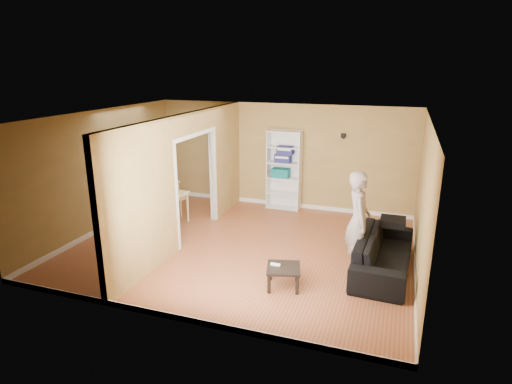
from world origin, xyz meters
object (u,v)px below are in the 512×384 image
person (359,212)px  dining_table (159,196)px  chair_far (179,196)px  sofa (384,248)px  coffee_table (283,270)px  bookshelf (285,170)px  chair_left (135,199)px  chair_near (148,212)px

person → dining_table: person is taller
person → chair_far: 4.66m
sofa → dining_table: sofa is taller
dining_table → chair_far: bearing=79.8°
dining_table → coffee_table: bearing=-29.2°
person → bookshelf: 3.49m
dining_table → sofa: bearing=-9.0°
person → sofa: bearing=-100.6°
bookshelf → chair_left: (-3.09, -1.94, -0.50)m
chair_near → dining_table: bearing=90.3°
coffee_table → chair_near: chair_near is taller
dining_table → bookshelf: bearing=39.4°
coffee_table → sofa: bearing=37.4°
bookshelf → coffee_table: 4.12m
bookshelf → dining_table: bookshelf is taller
sofa → coffee_table: bearing=130.1°
bookshelf → dining_table: bearing=-140.6°
person → chair_far: size_ratio=2.32×
dining_table → chair_near: 0.57m
dining_table → chair_far: 0.70m
person → coffee_table: size_ratio=3.89×
bookshelf → coffee_table: size_ratio=3.70×
bookshelf → chair_near: 3.49m
person → chair_near: (-4.47, 0.28, -0.60)m
dining_table → person: bearing=-10.2°
person → chair_left: (-5.19, 0.84, -0.55)m
coffee_table → person: bearing=47.8°
coffee_table → dining_table: (-3.48, 1.94, 0.34)m
coffee_table → chair_far: size_ratio=0.60×
bookshelf → chair_far: (-2.28, -1.31, -0.54)m
sofa → chair_far: (-4.86, 1.46, 0.02)m
person → chair_far: (-4.39, 1.47, -0.59)m
person → chair_left: person is taller
chair_far → chair_left: bearing=41.1°
sofa → chair_left: 5.72m
coffee_table → chair_near: size_ratio=0.61×
bookshelf → person: bearing=-52.9°
sofa → bookshelf: (-2.58, 2.77, 0.56)m
bookshelf → chair_left: size_ratio=2.01×
coffee_table → dining_table: bearing=150.8°
sofa → chair_near: bearing=89.6°
chair_near → chair_left: bearing=139.0°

